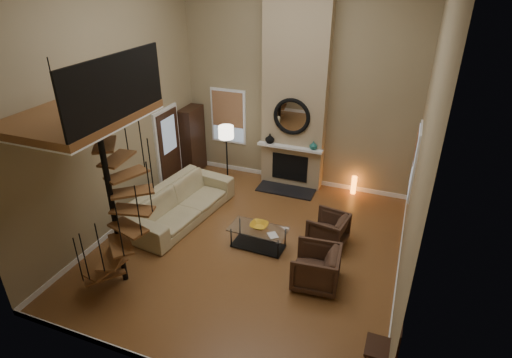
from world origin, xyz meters
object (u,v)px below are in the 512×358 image
at_px(accent_lamp, 354,185).
at_px(side_chair, 388,346).
at_px(armchair_near, 331,230).
at_px(coffee_table, 258,235).
at_px(sofa, 181,202).
at_px(hutch, 192,140).
at_px(armchair_far, 320,268).
at_px(floor_lamp, 226,137).

xyz_separation_m(accent_lamp, side_chair, (1.30, -5.18, 0.28)).
xyz_separation_m(armchair_near, coffee_table, (-1.39, -0.62, -0.07)).
bearing_deg(sofa, side_chair, -110.82).
distance_m(hutch, sofa, 2.52).
relative_size(armchair_near, coffee_table, 0.62).
height_order(armchair_far, accent_lamp, armchair_far).
height_order(hutch, armchair_far, hutch).
xyz_separation_m(coffee_table, accent_lamp, (1.48, 3.02, -0.03)).
bearing_deg(hutch, floor_lamp, -22.29).
distance_m(sofa, floor_lamp, 2.05).
bearing_deg(hutch, side_chair, -40.27).
xyz_separation_m(sofa, armchair_near, (3.47, 0.17, -0.04)).
relative_size(armchair_far, side_chair, 0.90).
height_order(floor_lamp, side_chair, floor_lamp).
bearing_deg(floor_lamp, armchair_near, -26.98).
relative_size(armchair_far, coffee_table, 0.70).
height_order(hutch, coffee_table, hutch).
xyz_separation_m(hutch, side_chair, (5.78, -4.89, -0.42)).
relative_size(sofa, coffee_table, 2.36).
relative_size(coffee_table, side_chair, 1.28).
distance_m(hutch, floor_lamp, 1.48).
relative_size(coffee_table, floor_lamp, 0.71).
xyz_separation_m(armchair_far, accent_lamp, (0.02, 3.68, -0.10)).
height_order(sofa, floor_lamp, floor_lamp).
relative_size(coffee_table, accent_lamp, 2.58).
bearing_deg(floor_lamp, hutch, 157.71).
height_order(armchair_far, floor_lamp, floor_lamp).
height_order(accent_lamp, side_chair, side_chair).
bearing_deg(sofa, armchair_near, -79.69).
bearing_deg(armchair_far, coffee_table, -119.51).
xyz_separation_m(sofa, coffee_table, (2.07, -0.45, -0.11)).
bearing_deg(floor_lamp, accent_lamp, 14.51).
bearing_deg(side_chair, floor_lamp, 135.76).
xyz_separation_m(floor_lamp, side_chair, (4.48, -4.36, -0.89)).
height_order(hutch, sofa, hutch).
xyz_separation_m(hutch, armchair_far, (4.46, -3.38, -0.60)).
height_order(armchair_near, accent_lamp, armchair_near).
relative_size(hutch, accent_lamp, 3.92).
relative_size(floor_lamp, side_chair, 1.80).
bearing_deg(side_chair, armchair_far, 131.17).
distance_m(accent_lamp, side_chair, 5.35).
height_order(hutch, armchair_near, hutch).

